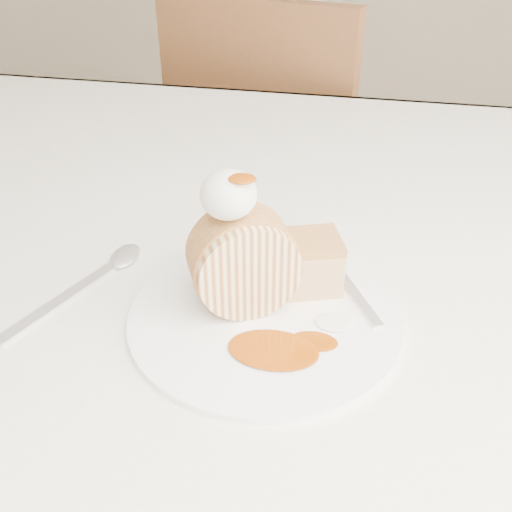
# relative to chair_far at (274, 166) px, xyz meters

# --- Properties ---
(table) EXTENTS (1.40, 0.90, 0.75)m
(table) POSITION_rel_chair_far_xyz_m (0.10, -0.65, 0.15)
(table) COLOR silver
(table) RESTS_ON ground
(chair_far) EXTENTS (0.51, 0.51, 0.89)m
(chair_far) POSITION_rel_chair_far_xyz_m (0.00, 0.00, 0.00)
(chair_far) COLOR brown
(chair_far) RESTS_ON ground
(plate) EXTENTS (0.31, 0.31, 0.01)m
(plate) POSITION_rel_chair_far_xyz_m (0.14, -0.84, 0.24)
(plate) COLOR white
(plate) RESTS_ON table
(roulade_slice) EXTENTS (0.10, 0.09, 0.09)m
(roulade_slice) POSITION_rel_chair_far_xyz_m (0.12, -0.83, 0.29)
(roulade_slice) COLOR beige
(roulade_slice) RESTS_ON plate
(cake_chunk) EXTENTS (0.07, 0.06, 0.04)m
(cake_chunk) POSITION_rel_chair_far_xyz_m (0.17, -0.80, 0.27)
(cake_chunk) COLOR tan
(cake_chunk) RESTS_ON plate
(whipped_cream) EXTENTS (0.05, 0.05, 0.04)m
(whipped_cream) POSITION_rel_chair_far_xyz_m (0.11, -0.84, 0.36)
(whipped_cream) COLOR white
(whipped_cream) RESTS_ON roulade_slice
(caramel_drizzle) EXTENTS (0.02, 0.02, 0.01)m
(caramel_drizzle) POSITION_rel_chair_far_xyz_m (0.12, -0.84, 0.38)
(caramel_drizzle) COLOR #8B3905
(caramel_drizzle) RESTS_ON whipped_cream
(caramel_pool) EXTENTS (0.09, 0.07, 0.00)m
(caramel_pool) POSITION_rel_chair_far_xyz_m (0.16, -0.89, 0.25)
(caramel_pool) COLOR #8B3905
(caramel_pool) RESTS_ON plate
(fork) EXTENTS (0.09, 0.14, 0.00)m
(fork) POSITION_rel_chair_far_xyz_m (0.22, -0.80, 0.25)
(fork) COLOR silver
(fork) RESTS_ON plate
(spoon) EXTENTS (0.08, 0.16, 0.00)m
(spoon) POSITION_rel_chair_far_xyz_m (-0.05, -0.86, 0.24)
(spoon) COLOR silver
(spoon) RESTS_ON table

